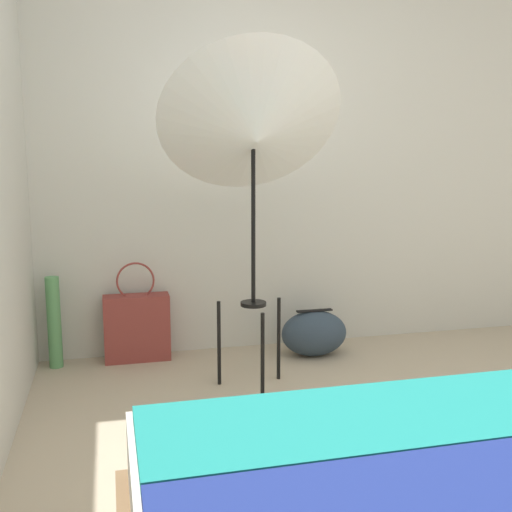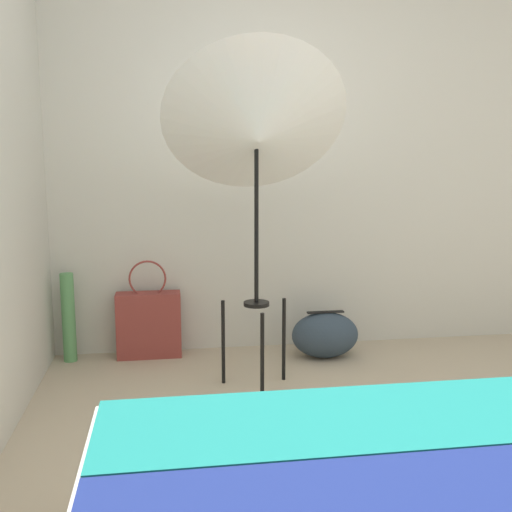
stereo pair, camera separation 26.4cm
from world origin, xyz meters
name	(u,v)px [view 2 (the right image)]	position (x,y,z in m)	size (l,w,h in m)	color
wall_back	(285,143)	(0.00, 2.12, 1.30)	(8.00, 0.05, 2.60)	beige
photo_umbrella	(256,131)	(-0.29, 1.39, 1.34)	(0.95, 0.76, 1.77)	black
tote_bag	(149,324)	(-0.87, 1.99, 0.21)	(0.39, 0.14, 0.60)	brown
duffel_bag	(325,335)	(0.20, 1.82, 0.14)	(0.41, 0.28, 0.29)	#2D3D4C
paper_roll	(69,318)	(-1.34, 1.98, 0.27)	(0.08, 0.08, 0.54)	#56995B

